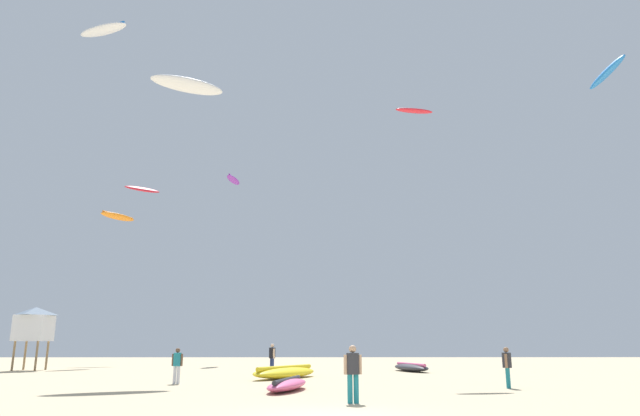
# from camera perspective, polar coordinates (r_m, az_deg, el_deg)

# --- Properties ---
(person_foreground) EXTENTS (0.55, 0.38, 1.69)m
(person_foreground) POSITION_cam_1_polar(r_m,az_deg,el_deg) (17.61, 3.37, -16.09)
(person_foreground) COLOR teal
(person_foreground) RESTS_ON ground
(person_midground) EXTENTS (0.39, 0.50, 1.73)m
(person_midground) POSITION_cam_1_polar(r_m,az_deg,el_deg) (35.55, -4.91, -14.78)
(person_midground) COLOR navy
(person_midground) RESTS_ON ground
(person_left) EXTENTS (0.36, 0.49, 1.60)m
(person_left) POSITION_cam_1_polar(r_m,az_deg,el_deg) (24.54, 18.54, -14.86)
(person_left) COLOR teal
(person_left) RESTS_ON ground
(person_right) EXTENTS (0.51, 0.35, 1.55)m
(person_right) POSITION_cam_1_polar(r_m,az_deg,el_deg) (26.62, -14.37, -15.05)
(person_right) COLOR silver
(person_right) RESTS_ON ground
(kite_grounded_near) EXTENTS (1.94, 4.14, 0.51)m
(kite_grounded_near) POSITION_cam_1_polar(r_m,az_deg,el_deg) (22.12, -3.37, -17.55)
(kite_grounded_near) COLOR #E5598C
(kite_grounded_near) RESTS_ON ground
(kite_grounded_mid) EXTENTS (3.95, 5.30, 0.67)m
(kite_grounded_mid) POSITION_cam_1_polar(r_m,az_deg,el_deg) (29.89, -3.58, -16.39)
(kite_grounded_mid) COLOR yellow
(kite_grounded_mid) RESTS_ON ground
(kite_grounded_far) EXTENTS (2.32, 4.60, 0.53)m
(kite_grounded_far) POSITION_cam_1_polar(r_m,az_deg,el_deg) (37.46, 9.26, -15.75)
(kite_grounded_far) COLOR #2D2D33
(kite_grounded_far) RESTS_ON ground
(lifeguard_tower) EXTENTS (2.30, 2.30, 4.15)m
(lifeguard_tower) POSITION_cam_1_polar(r_m,az_deg,el_deg) (43.20, -27.12, -10.44)
(lifeguard_tower) COLOR #8C704C
(lifeguard_tower) RESTS_ON ground
(kite_aloft_0) EXTENTS (4.63, 2.92, 0.54)m
(kite_aloft_0) POSITION_cam_1_polar(r_m,az_deg,el_deg) (49.41, -21.25, 16.59)
(kite_aloft_0) COLOR white
(kite_aloft_1) EXTENTS (3.45, 2.88, 0.77)m
(kite_aloft_1) POSITION_cam_1_polar(r_m,az_deg,el_deg) (57.94, -17.67, 1.83)
(kite_aloft_1) COLOR red
(kite_aloft_2) EXTENTS (4.58, 3.22, 0.80)m
(kite_aloft_2) POSITION_cam_1_polar(r_m,az_deg,el_deg) (36.08, -13.37, 12.10)
(kite_aloft_2) COLOR white
(kite_aloft_3) EXTENTS (2.33, 1.05, 0.28)m
(kite_aloft_3) POSITION_cam_1_polar(r_m,az_deg,el_deg) (33.23, 9.58, 9.75)
(kite_aloft_3) COLOR red
(kite_aloft_4) EXTENTS (1.36, 3.41, 0.42)m
(kite_aloft_4) POSITION_cam_1_polar(r_m,az_deg,el_deg) (56.44, -8.83, 2.85)
(kite_aloft_4) COLOR purple
(kite_aloft_5) EXTENTS (1.32, 4.01, 0.98)m
(kite_aloft_5) POSITION_cam_1_polar(r_m,az_deg,el_deg) (36.38, 27.20, 12.16)
(kite_aloft_5) COLOR blue
(kite_aloft_6) EXTENTS (2.58, 3.52, 0.56)m
(kite_aloft_6) POSITION_cam_1_polar(r_m,az_deg,el_deg) (50.32, -19.93, -0.83)
(kite_aloft_6) COLOR orange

